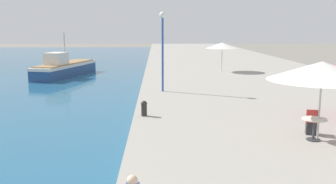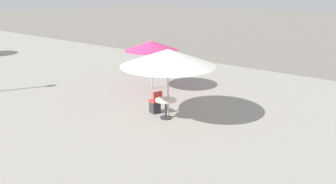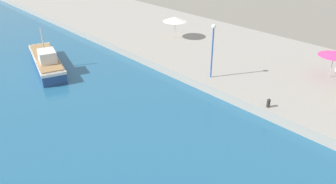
{
  "view_description": "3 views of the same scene",
  "coord_description": "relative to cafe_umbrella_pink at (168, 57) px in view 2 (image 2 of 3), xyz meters",
  "views": [
    {
      "loc": [
        0.98,
        -3.03,
        4.48
      ],
      "look_at": [
        1.5,
        13.64,
        1.59
      ],
      "focal_mm": 40.0,
      "sensor_mm": 36.0,
      "label": 1
    },
    {
      "loc": [
        -2.78,
        1.46,
        5.36
      ],
      "look_at": [
        6.31,
        8.76,
        1.79
      ],
      "focal_mm": 35.0,
      "sensor_mm": 36.0,
      "label": 2
    },
    {
      "loc": [
        -18.33,
        2.25,
        12.24
      ],
      "look_at": [
        -4.0,
        18.0,
        1.39
      ],
      "focal_mm": 35.0,
      "sensor_mm": 36.0,
      "label": 3
    }
  ],
  "objects": [
    {
      "name": "cafe_table",
      "position": [
        -0.14,
        -0.01,
        -1.77
      ],
      "size": [
        0.8,
        0.8,
        0.74
      ],
      "color": "#333338",
      "rests_on": "quay_promenade"
    },
    {
      "name": "cafe_chair_left",
      "position": [
        0.06,
        0.69,
        -1.98
      ],
      "size": [
        0.5,
        0.52,
        0.91
      ],
      "rotation": [
        0.0,
        0.0,
        -0.28
      ],
      "color": "#2D2D33",
      "rests_on": "quay_promenade"
    },
    {
      "name": "cafe_umbrella_white",
      "position": [
        2.49,
        3.0,
        -0.18
      ],
      "size": [
        2.56,
        2.56,
        2.36
      ],
      "color": "#B7B7B7",
      "rests_on": "quay_promenade"
    },
    {
      "name": "cafe_umbrella_pink",
      "position": [
        0.0,
        0.0,
        0.0
      ],
      "size": [
        3.49,
        3.49,
        2.61
      ],
      "color": "#B7B7B7",
      "rests_on": "quay_promenade"
    }
  ]
}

